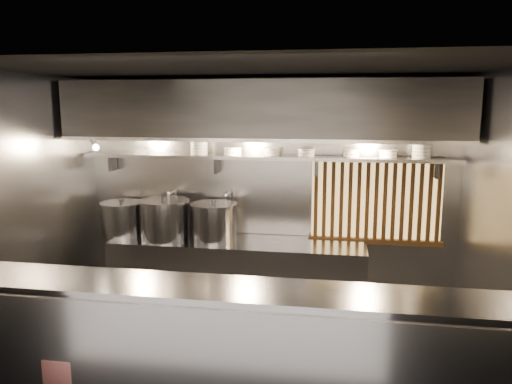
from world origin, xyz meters
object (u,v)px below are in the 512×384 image
(heat_lamp, at_px, (94,142))
(pendant_bulb, at_px, (255,151))
(stock_pot_left, at_px, (122,219))
(stock_pot_mid, at_px, (165,219))
(stock_pot_right, at_px, (214,222))

(heat_lamp, xyz_separation_m, pendant_bulb, (1.80, 0.35, -0.11))
(heat_lamp, distance_m, pendant_bulb, 1.83)
(heat_lamp, bearing_deg, stock_pot_left, 65.30)
(heat_lamp, distance_m, stock_pot_mid, 1.20)
(stock_pot_left, bearing_deg, pendant_bulb, 0.97)
(stock_pot_mid, relative_size, stock_pot_right, 1.06)
(stock_pot_mid, distance_m, stock_pot_right, 0.59)
(heat_lamp, height_order, stock_pot_mid, heat_lamp)
(stock_pot_left, relative_size, stock_pot_mid, 0.93)
(stock_pot_mid, bearing_deg, heat_lamp, -161.56)
(pendant_bulb, distance_m, stock_pot_right, 0.97)
(pendant_bulb, height_order, stock_pot_left, pendant_bulb)
(heat_lamp, bearing_deg, stock_pot_right, 12.46)
(pendant_bulb, relative_size, stock_pot_left, 0.29)
(stock_pot_right, bearing_deg, stock_pot_left, 178.46)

